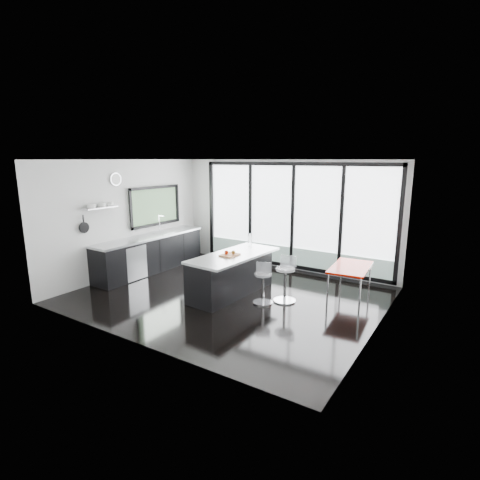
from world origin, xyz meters
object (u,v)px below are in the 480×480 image
Objects in this scene: island at (231,273)px; bar_stool_near at (263,288)px; bar_stool_far at (285,285)px; red_table at (350,282)px.

bar_stool_near is at bearing -7.78° from island.
bar_stool_far is (1.15, 0.21, -0.09)m from island.
red_table is at bearing 19.07° from bar_stool_near.
bar_stool_near is 0.46m from bar_stool_far.
bar_stool_far is at bearing -138.06° from red_table.
bar_stool_far reaches higher than bar_stool_near.
island is at bearing -173.12° from bar_stool_far.
bar_stool_far is at bearing 21.47° from bar_stool_near.
bar_stool_far is 1.38m from red_table.
red_table reaches higher than bar_stool_near.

